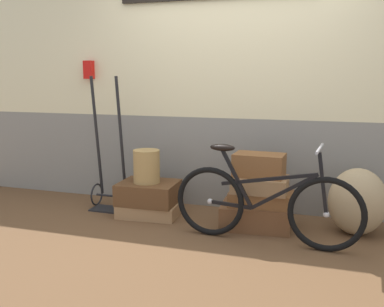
{
  "coord_description": "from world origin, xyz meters",
  "views": [
    {
      "loc": [
        0.96,
        -3.62,
        1.39
      ],
      "look_at": [
        -0.25,
        0.15,
        0.68
      ],
      "focal_mm": 40.5,
      "sensor_mm": 36.0,
      "label": 1
    }
  ],
  "objects": [
    {
      "name": "station_building",
      "position": [
        0.01,
        0.85,
        1.4
      ],
      "size": [
        7.24,
        0.74,
        2.78
      ],
      "color": "gray",
      "rests_on": "ground"
    },
    {
      "name": "suitcase_5",
      "position": [
        0.36,
        0.25,
        0.59
      ],
      "size": [
        0.46,
        0.3,
        0.21
      ],
      "primitive_type": "cube",
      "rotation": [
        0.0,
        0.0,
        -0.05
      ],
      "color": "brown",
      "rests_on": "suitcase_4"
    },
    {
      "name": "suitcase_4",
      "position": [
        0.38,
        0.23,
        0.42
      ],
      "size": [
        0.49,
        0.36,
        0.14
      ],
      "primitive_type": "cube",
      "rotation": [
        0.0,
        0.0,
        -0.0
      ],
      "color": "#9E754C",
      "rests_on": "suitcase_3"
    },
    {
      "name": "ground",
      "position": [
        0.0,
        0.0,
        -0.03
      ],
      "size": [
        9.24,
        5.2,
        0.06
      ],
      "primitive_type": "cube",
      "color": "brown"
    },
    {
      "name": "bicycle",
      "position": [
        0.47,
        -0.12,
        0.34
      ],
      "size": [
        1.6,
        0.46,
        0.85
      ],
      "color": "black",
      "rests_on": "ground"
    },
    {
      "name": "burlap_sack",
      "position": [
        1.22,
        0.33,
        0.3
      ],
      "size": [
        0.5,
        0.43,
        0.6
      ],
      "primitive_type": "ellipsoid",
      "color": "tan",
      "rests_on": "ground"
    },
    {
      "name": "suitcase_0",
      "position": [
        -0.74,
        0.27,
        0.06
      ],
      "size": [
        0.62,
        0.49,
        0.13
      ],
      "primitive_type": "cube",
      "rotation": [
        0.0,
        0.0,
        0.08
      ],
      "color": "#9E754C",
      "rests_on": "ground"
    },
    {
      "name": "wicker_basket",
      "position": [
        -0.76,
        0.25,
        0.51
      ],
      "size": [
        0.26,
        0.26,
        0.33
      ],
      "primitive_type": "cylinder",
      "color": "#A8844C",
      "rests_on": "suitcase_1"
    },
    {
      "name": "suitcase_1",
      "position": [
        -0.75,
        0.27,
        0.24
      ],
      "size": [
        0.59,
        0.48,
        0.21
      ],
      "primitive_type": "cube",
      "rotation": [
        0.0,
        0.0,
        0.04
      ],
      "color": "brown",
      "rests_on": "suitcase_0"
    },
    {
      "name": "suitcase_2",
      "position": [
        0.34,
        0.24,
        0.11
      ],
      "size": [
        0.67,
        0.49,
        0.22
      ],
      "primitive_type": "cube",
      "rotation": [
        0.0,
        0.0,
        0.08
      ],
      "color": "brown",
      "rests_on": "ground"
    },
    {
      "name": "suitcase_3",
      "position": [
        0.39,
        0.25,
        0.28
      ],
      "size": [
        0.6,
        0.4,
        0.13
      ],
      "primitive_type": "cube",
      "rotation": [
        0.0,
        0.0,
        0.06
      ],
      "color": "brown",
      "rests_on": "suitcase_2"
    },
    {
      "name": "luggage_trolley",
      "position": [
        -1.25,
        0.38,
        0.37
      ],
      "size": [
        0.36,
        0.34,
        1.39
      ],
      "color": "black",
      "rests_on": "ground"
    }
  ]
}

